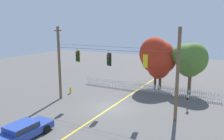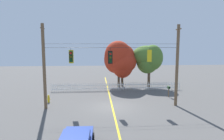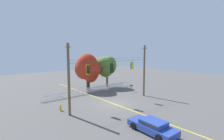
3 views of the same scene
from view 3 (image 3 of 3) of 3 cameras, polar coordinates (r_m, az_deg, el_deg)
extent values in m
plane|color=#565451|center=(23.34, 0.42, -11.23)|extent=(80.00, 80.00, 0.00)
cube|color=gold|center=(23.34, 0.42, -11.22)|extent=(0.16, 36.00, 0.01)
cylinder|color=brown|center=(19.01, -14.32, -3.21)|extent=(0.29, 0.29, 7.95)
cylinder|color=brown|center=(26.96, 10.75, -0.28)|extent=(0.29, 0.29, 7.95)
cube|color=brown|center=(18.75, -14.63, 7.47)|extent=(0.10, 1.10, 0.10)
cube|color=brown|center=(26.78, 10.91, 7.22)|extent=(0.10, 1.10, 0.10)
cylinder|color=black|center=(22.26, 0.43, 3.01)|extent=(12.49, 0.02, 0.02)
cylinder|color=black|center=(22.06, 0.85, 3.89)|extent=(12.49, 0.02, 0.02)
cylinder|color=black|center=(20.00, -8.02, 2.05)|extent=(0.03, 0.03, 0.34)
cube|color=yellow|center=(20.17, -8.18, 0.17)|extent=(0.43, 0.02, 1.25)
cube|color=black|center=(20.06, -7.99, 0.14)|extent=(0.30, 0.24, 1.00)
cylinder|color=red|center=(19.91, -7.80, 1.06)|extent=(0.20, 0.03, 0.20)
cube|color=black|center=(19.87, -7.73, 1.38)|extent=(0.22, 0.12, 0.06)
cylinder|color=#463B09|center=(19.95, -7.78, 0.10)|extent=(0.20, 0.03, 0.20)
cube|color=black|center=(19.90, -7.72, 0.42)|extent=(0.22, 0.12, 0.06)
cylinder|color=#073513|center=(19.99, -7.77, -0.85)|extent=(0.20, 0.03, 0.20)
cube|color=black|center=(19.94, -7.70, -0.54)|extent=(0.22, 0.12, 0.06)
cylinder|color=black|center=(22.16, 0.07, 2.44)|extent=(0.03, 0.03, 0.42)
cube|color=black|center=(22.32, -0.14, 0.64)|extent=(0.43, 0.02, 1.24)
cube|color=black|center=(22.22, 0.07, 0.61)|extent=(0.30, 0.24, 1.00)
cylinder|color=red|center=(22.09, 0.30, 1.44)|extent=(0.20, 0.03, 0.20)
cube|color=black|center=(22.05, 0.37, 1.73)|extent=(0.22, 0.12, 0.06)
cylinder|color=#463B09|center=(22.12, 0.30, 0.58)|extent=(0.20, 0.03, 0.20)
cube|color=black|center=(22.08, 0.37, 0.87)|extent=(0.22, 0.12, 0.06)
cylinder|color=#073513|center=(22.16, 0.30, -0.27)|extent=(0.20, 0.03, 0.20)
cube|color=black|center=(22.11, 0.37, 0.01)|extent=(0.22, 0.12, 0.06)
cylinder|color=black|center=(24.72, 6.71, 2.95)|extent=(0.03, 0.03, 0.31)
cube|color=yellow|center=(24.67, 6.91, 1.49)|extent=(0.43, 0.02, 1.15)
cube|color=black|center=(24.76, 6.69, 1.51)|extent=(0.30, 0.24, 0.93)
cylinder|color=red|center=(24.83, 6.47, 2.24)|extent=(0.20, 0.03, 0.20)
cube|color=black|center=(24.85, 6.40, 2.52)|extent=(0.22, 0.12, 0.06)
cylinder|color=#463B09|center=(24.85, 6.46, 1.54)|extent=(0.20, 0.03, 0.20)
cube|color=black|center=(24.88, 6.39, 1.81)|extent=(0.22, 0.12, 0.06)
cylinder|color=#073513|center=(24.88, 6.45, 0.83)|extent=(0.20, 0.03, 0.20)
cube|color=black|center=(24.90, 6.38, 1.10)|extent=(0.22, 0.12, 0.06)
cube|color=white|center=(25.60, -23.01, -8.88)|extent=(0.06, 0.04, 1.09)
cube|color=white|center=(25.66, -22.53, -8.82)|extent=(0.06, 0.04, 1.09)
cube|color=white|center=(25.73, -22.04, -8.76)|extent=(0.06, 0.04, 1.09)
cube|color=white|center=(25.79, -21.57, -8.70)|extent=(0.06, 0.04, 1.09)
cube|color=white|center=(25.86, -21.09, -8.64)|extent=(0.06, 0.04, 1.09)
cube|color=white|center=(25.93, -20.61, -8.58)|extent=(0.06, 0.04, 1.09)
cube|color=white|center=(26.00, -20.14, -8.52)|extent=(0.06, 0.04, 1.09)
cube|color=white|center=(26.08, -19.67, -8.46)|extent=(0.06, 0.04, 1.09)
cube|color=white|center=(26.15, -19.21, -8.40)|extent=(0.06, 0.04, 1.09)
cube|color=white|center=(26.23, -18.75, -8.34)|extent=(0.06, 0.04, 1.09)
cube|color=white|center=(26.30, -18.29, -8.28)|extent=(0.06, 0.04, 1.09)
cube|color=white|center=(26.38, -17.83, -8.22)|extent=(0.06, 0.04, 1.09)
cube|color=white|center=(26.47, -17.37, -8.16)|extent=(0.06, 0.04, 1.09)
cube|color=white|center=(26.55, -16.92, -8.10)|extent=(0.06, 0.04, 1.09)
cube|color=white|center=(26.63, -16.47, -8.03)|extent=(0.06, 0.04, 1.09)
cube|color=white|center=(26.72, -16.03, -7.97)|extent=(0.06, 0.04, 1.09)
cube|color=white|center=(26.81, -15.59, -7.91)|extent=(0.06, 0.04, 1.09)
cube|color=white|center=(26.90, -15.15, -7.85)|extent=(0.06, 0.04, 1.09)
cube|color=white|center=(26.99, -14.71, -7.79)|extent=(0.06, 0.04, 1.09)
cube|color=white|center=(27.08, -14.28, -7.72)|extent=(0.06, 0.04, 1.09)
cube|color=white|center=(27.18, -13.85, -7.66)|extent=(0.06, 0.04, 1.09)
cube|color=white|center=(27.27, -13.42, -7.60)|extent=(0.06, 0.04, 1.09)
cube|color=white|center=(27.37, -13.00, -7.54)|extent=(0.06, 0.04, 1.09)
cube|color=white|center=(27.47, -12.58, -7.48)|extent=(0.06, 0.04, 1.09)
cube|color=white|center=(27.57, -12.16, -7.42)|extent=(0.06, 0.04, 1.09)
cube|color=white|center=(27.67, -11.75, -7.35)|extent=(0.06, 0.04, 1.09)
cube|color=white|center=(27.77, -11.33, -7.29)|extent=(0.06, 0.04, 1.09)
cube|color=white|center=(27.88, -10.93, -7.23)|extent=(0.06, 0.04, 1.09)
cube|color=white|center=(27.98, -10.52, -7.17)|extent=(0.06, 0.04, 1.09)
cube|color=white|center=(28.09, -10.12, -7.11)|extent=(0.06, 0.04, 1.09)
cube|color=white|center=(28.20, -9.72, -7.05)|extent=(0.06, 0.04, 1.09)
cube|color=white|center=(28.31, -9.33, -6.99)|extent=(0.06, 0.04, 1.09)
cube|color=white|center=(28.42, -8.93, -6.92)|extent=(0.06, 0.04, 1.09)
cube|color=white|center=(28.53, -8.55, -6.86)|extent=(0.06, 0.04, 1.09)
cube|color=white|center=(28.65, -8.16, -6.80)|extent=(0.06, 0.04, 1.09)
cube|color=white|center=(28.76, -7.78, -6.74)|extent=(0.06, 0.04, 1.09)
cube|color=white|center=(28.88, -7.40, -6.68)|extent=(0.06, 0.04, 1.09)
cube|color=white|center=(29.00, -7.02, -6.62)|extent=(0.06, 0.04, 1.09)
cube|color=white|center=(29.12, -6.65, -6.56)|extent=(0.06, 0.04, 1.09)
cube|color=white|center=(29.24, -6.28, -6.50)|extent=(0.06, 0.04, 1.09)
cube|color=white|center=(29.36, -5.91, -6.44)|extent=(0.06, 0.04, 1.09)
cube|color=white|center=(29.48, -5.55, -6.38)|extent=(0.06, 0.04, 1.09)
cube|color=white|center=(29.60, -5.19, -6.33)|extent=(0.06, 0.04, 1.09)
cube|color=white|center=(29.73, -4.83, -6.27)|extent=(0.06, 0.04, 1.09)
cube|color=white|center=(29.86, -4.48, -6.21)|extent=(0.06, 0.04, 1.09)
cube|color=white|center=(29.98, -4.13, -6.15)|extent=(0.06, 0.04, 1.09)
cube|color=white|center=(30.11, -3.78, -6.09)|extent=(0.06, 0.04, 1.09)
cube|color=white|center=(30.24, -3.43, -6.03)|extent=(0.06, 0.04, 1.09)
cube|color=white|center=(30.37, -3.09, -5.98)|extent=(0.06, 0.04, 1.09)
cube|color=white|center=(30.51, -2.75, -5.92)|extent=(0.06, 0.04, 1.09)
cube|color=white|center=(30.64, -2.41, -5.86)|extent=(0.06, 0.04, 1.09)
cube|color=white|center=(30.77, -2.08, -5.81)|extent=(0.06, 0.04, 1.09)
cube|color=white|center=(30.91, -1.75, -5.75)|extent=(0.06, 0.04, 1.09)
cube|color=white|center=(31.04, -1.42, -5.70)|extent=(0.06, 0.04, 1.09)
cube|color=white|center=(31.18, -1.10, -5.64)|extent=(0.06, 0.04, 1.09)
cube|color=white|center=(31.32, -0.78, -5.58)|extent=(0.06, 0.04, 1.09)
cube|color=white|center=(31.46, -0.46, -5.53)|extent=(0.06, 0.04, 1.09)
cube|color=white|center=(31.60, -0.15, -5.48)|extent=(0.06, 0.04, 1.09)
cube|color=white|center=(31.74, 0.17, -5.42)|extent=(0.06, 0.04, 1.09)
cube|color=white|center=(31.88, 0.48, -5.37)|extent=(0.06, 0.04, 1.09)
cube|color=white|center=(32.03, 0.78, -5.31)|extent=(0.06, 0.04, 1.09)
cube|color=white|center=(32.17, 1.09, -5.26)|extent=(0.06, 0.04, 1.09)
cube|color=white|center=(32.31, 1.39, -5.21)|extent=(0.06, 0.04, 1.09)
cube|color=white|center=(32.46, 1.69, -5.15)|extent=(0.06, 0.04, 1.09)
cube|color=white|center=(32.61, 1.98, -5.10)|extent=(0.06, 0.04, 1.09)
cube|color=white|center=(32.75, 2.28, -5.05)|extent=(0.06, 0.04, 1.09)
cube|color=white|center=(32.90, 2.57, -5.00)|extent=(0.06, 0.04, 1.09)
cube|color=white|center=(33.05, 2.86, -4.95)|extent=(0.06, 0.04, 1.09)
cube|color=white|center=(33.20, 3.14, -4.90)|extent=(0.06, 0.04, 1.09)
cube|color=white|center=(33.35, 3.42, -4.85)|extent=(0.06, 0.04, 1.09)
cube|color=white|center=(33.51, 3.70, -4.80)|extent=(0.06, 0.04, 1.09)
cube|color=white|center=(33.66, 3.98, -4.75)|extent=(0.06, 0.04, 1.09)
cube|color=white|center=(33.81, 4.26, -4.70)|extent=(0.06, 0.04, 1.09)
cube|color=white|center=(33.97, 4.53, -4.65)|extent=(0.06, 0.04, 1.09)
cube|color=white|center=(34.12, 4.80, -4.60)|extent=(0.06, 0.04, 1.09)
cube|color=white|center=(34.28, 5.07, -4.55)|extent=(0.06, 0.04, 1.09)
cube|color=white|center=(34.43, 5.33, -4.50)|extent=(0.06, 0.04, 1.09)
cube|color=white|center=(29.19, -6.68, -6.97)|extent=(17.07, 0.03, 0.08)
cube|color=white|center=(29.09, -6.69, -6.09)|extent=(17.07, 0.03, 0.08)
cylinder|color=#473828|center=(31.23, -8.31, -4.55)|extent=(0.33, 0.33, 2.31)
ellipsoid|color=#B22D19|center=(30.77, -7.21, 0.16)|extent=(3.33, 2.93, 4.72)
ellipsoid|color=#B22D19|center=(30.95, -9.29, 0.63)|extent=(3.48, 3.37, 4.05)
ellipsoid|color=#B22D19|center=(30.40, -8.29, 1.58)|extent=(3.84, 3.12, 4.19)
cylinder|color=#473828|center=(31.75, -7.79, -3.89)|extent=(0.34, 0.34, 2.81)
ellipsoid|color=#B22D19|center=(31.03, -7.52, 0.00)|extent=(4.05, 3.89, 3.28)
ellipsoid|color=#B22D19|center=(31.29, -7.36, 1.26)|extent=(3.16, 3.09, 3.69)
cylinder|color=brown|center=(33.38, -1.65, -3.34)|extent=(0.39, 0.39, 2.79)
ellipsoid|color=#4C752D|center=(33.11, -2.16, 0.55)|extent=(3.16, 2.79, 3.45)
ellipsoid|color=#4C752D|center=(33.18, -1.01, 1.57)|extent=(3.02, 2.73, 3.66)
ellipsoid|color=#4C752D|center=(33.10, -2.55, 1.97)|extent=(4.17, 3.38, 2.97)
cube|color=#28429E|center=(16.02, 13.27, -18.25)|extent=(1.89, 4.49, 0.55)
cube|color=#28429E|center=(15.74, 13.76, -16.80)|extent=(1.60, 2.18, 0.42)
cube|color=#232D38|center=(15.74, 13.76, -16.80)|extent=(1.63, 2.09, 0.27)
cylinder|color=black|center=(16.30, 7.27, -18.18)|extent=(0.20, 0.65, 0.64)
cylinder|color=black|center=(17.48, 11.45, -16.49)|extent=(0.20, 0.65, 0.64)
cylinder|color=black|center=(14.71, 15.46, -21.25)|extent=(0.20, 0.65, 0.64)
cylinder|color=black|center=(16.01, 19.38, -18.99)|extent=(0.20, 0.65, 0.64)
cube|color=white|center=(17.00, 6.20, -16.25)|extent=(0.20, 0.05, 0.10)
cube|color=white|center=(17.63, 8.51, -15.42)|extent=(0.20, 0.05, 0.10)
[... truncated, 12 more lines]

